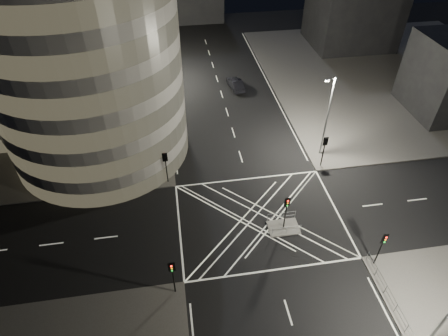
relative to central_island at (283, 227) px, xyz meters
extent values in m
plane|color=black|center=(-2.00, 1.50, -0.07)|extent=(120.00, 120.00, 0.00)
cube|color=#4D4B49|center=(-31.00, 28.50, 0.00)|extent=(42.00, 42.00, 0.15)
cube|color=#4D4B49|center=(27.00, 28.50, 0.00)|extent=(42.00, 42.00, 0.15)
cube|color=slate|center=(0.00, 0.00, 0.00)|extent=(3.00, 2.00, 0.15)
cylinder|color=gray|center=(-18.00, 15.50, 12.57)|extent=(20.00, 20.00, 25.00)
cube|color=gray|center=(-28.00, 25.50, 12.57)|extent=(20.00, 18.00, 25.00)
cube|color=black|center=(24.00, 41.50, 7.58)|extent=(14.00, 12.00, 15.00)
cylinder|color=black|center=(-12.50, 10.50, 1.61)|extent=(0.32, 0.32, 3.06)
ellipsoid|color=black|center=(-12.50, 10.50, 4.43)|extent=(4.69, 4.69, 5.40)
cylinder|color=black|center=(-12.50, 16.50, 1.57)|extent=(0.32, 0.32, 2.99)
ellipsoid|color=black|center=(-12.50, 16.50, 4.40)|extent=(4.85, 4.85, 5.58)
cylinder|color=black|center=(-12.50, 22.50, 1.55)|extent=(0.32, 0.32, 2.96)
ellipsoid|color=black|center=(-12.50, 22.50, 4.15)|extent=(4.04, 4.04, 4.65)
cylinder|color=black|center=(-12.50, 28.50, 1.89)|extent=(0.32, 0.32, 3.62)
ellipsoid|color=black|center=(-12.50, 28.50, 5.27)|extent=(5.71, 5.71, 6.56)
cylinder|color=black|center=(-12.50, 34.50, 1.82)|extent=(0.32, 0.32, 3.50)
ellipsoid|color=black|center=(-12.50, 34.50, 4.60)|extent=(3.75, 3.75, 4.31)
cylinder|color=black|center=(-10.80, 8.30, 1.57)|extent=(0.12, 0.12, 3.00)
cube|color=black|center=(-10.80, 8.30, 3.52)|extent=(0.28, 0.22, 0.90)
cube|color=black|center=(-10.80, 8.30, 3.52)|extent=(0.55, 0.04, 1.10)
cylinder|color=black|center=(-10.80, -5.30, 1.57)|extent=(0.12, 0.12, 3.00)
cube|color=black|center=(-10.80, -5.30, 3.52)|extent=(0.28, 0.22, 0.90)
cube|color=black|center=(-10.80, -5.30, 3.52)|extent=(0.55, 0.04, 1.10)
cylinder|color=black|center=(6.80, 8.30, 1.57)|extent=(0.12, 0.12, 3.00)
cube|color=black|center=(6.80, 8.30, 3.52)|extent=(0.28, 0.22, 0.90)
cube|color=black|center=(6.80, 8.30, 3.52)|extent=(0.55, 0.04, 1.10)
cylinder|color=black|center=(6.80, -5.30, 1.57)|extent=(0.12, 0.12, 3.00)
cube|color=black|center=(6.80, -5.30, 3.52)|extent=(0.28, 0.22, 0.90)
cube|color=black|center=(6.80, -5.30, 3.52)|extent=(0.55, 0.04, 1.10)
cylinder|color=black|center=(0.00, 0.00, 1.57)|extent=(0.12, 0.12, 3.00)
cube|color=black|center=(0.00, 0.00, 3.52)|extent=(0.28, 0.22, 0.90)
cube|color=black|center=(0.00, 0.00, 3.52)|extent=(0.55, 0.04, 1.10)
cylinder|color=slate|center=(-11.50, 13.50, 5.08)|extent=(0.20, 0.20, 10.00)
cylinder|color=slate|center=(-11.05, 13.50, 9.93)|extent=(0.90, 0.10, 0.10)
cube|color=slate|center=(-10.60, 13.50, 9.83)|extent=(0.50, 0.25, 0.18)
cube|color=white|center=(-10.60, 13.50, 9.72)|extent=(0.42, 0.20, 0.05)
cylinder|color=slate|center=(-11.50, 31.50, 5.08)|extent=(0.20, 0.20, 10.00)
cylinder|color=slate|center=(-11.05, 31.50, 9.93)|extent=(0.90, 0.10, 0.10)
cube|color=slate|center=(-10.60, 31.50, 9.83)|extent=(0.50, 0.25, 0.18)
cube|color=white|center=(-10.60, 31.50, 9.72)|extent=(0.42, 0.20, 0.05)
cylinder|color=slate|center=(7.50, 10.50, 5.08)|extent=(0.20, 0.20, 10.00)
cylinder|color=slate|center=(7.05, 10.50, 9.93)|extent=(0.90, 0.10, 0.10)
cube|color=slate|center=(6.60, 10.50, 9.83)|extent=(0.50, 0.25, 0.18)
cube|color=white|center=(6.60, 10.50, 9.72)|extent=(0.42, 0.20, 0.05)
cube|color=slate|center=(6.30, -10.65, 0.62)|extent=(0.06, 11.70, 1.10)
cube|color=slate|center=(0.00, -0.90, 0.62)|extent=(2.80, 0.06, 1.10)
cube|color=slate|center=(0.00, 0.90, 0.62)|extent=(2.80, 0.06, 1.10)
imported|color=black|center=(0.39, 27.91, 0.68)|extent=(2.34, 4.80, 1.52)
camera|label=1|loc=(-9.43, -22.56, 28.22)|focal=30.00mm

